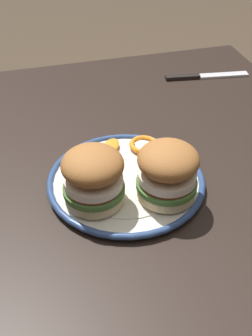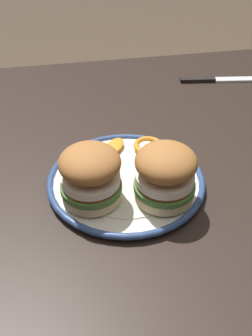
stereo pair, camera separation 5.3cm
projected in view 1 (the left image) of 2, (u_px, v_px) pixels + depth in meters
name	position (u px, v px, depth m)	size (l,w,h in m)	color
dining_table	(119.00, 249.00, 0.80)	(1.19, 1.01, 0.76)	black
dinner_plate	(126.00, 181.00, 0.78)	(0.29, 0.29, 0.02)	silver
sandwich_half_left	(167.00, 169.00, 0.71)	(0.11, 0.11, 0.10)	beige
sandwich_half_right	(93.00, 176.00, 0.70)	(0.13, 0.13, 0.10)	beige
orange_peel_curled	(144.00, 145.00, 0.84)	(0.08, 0.08, 0.01)	orange
orange_peel_strip_long	(110.00, 147.00, 0.84)	(0.07, 0.06, 0.01)	orange
orange_peel_strip_short	(86.00, 154.00, 0.82)	(0.07, 0.04, 0.01)	orange
table_knife	(201.00, 77.00, 1.12)	(0.05, 0.22, 0.01)	silver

